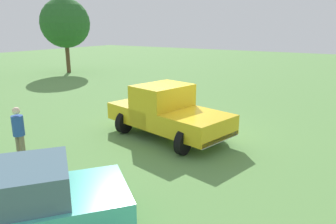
{
  "coord_description": "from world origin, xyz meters",
  "views": [
    {
      "loc": [
        9.47,
        5.65,
        3.77
      ],
      "look_at": [
        0.52,
        -0.06,
        0.9
      ],
      "focal_mm": 34.16,
      "sensor_mm": 36.0,
      "label": 1
    }
  ],
  "objects_px": {
    "pickup_truck": "(166,110)",
    "tree_back_right": "(65,23)",
    "person_bystander": "(19,131)",
    "sedan_near": "(1,212)"
  },
  "relations": [
    {
      "from": "pickup_truck",
      "to": "tree_back_right",
      "type": "distance_m",
      "value": 18.2
    },
    {
      "from": "pickup_truck",
      "to": "tree_back_right",
      "type": "height_order",
      "value": "tree_back_right"
    },
    {
      "from": "person_bystander",
      "to": "tree_back_right",
      "type": "height_order",
      "value": "tree_back_right"
    },
    {
      "from": "pickup_truck",
      "to": "tree_back_right",
      "type": "xyz_separation_m",
      "value": [
        -9.04,
        -15.5,
        3.03
      ]
    },
    {
      "from": "pickup_truck",
      "to": "sedan_near",
      "type": "bearing_deg",
      "value": -70.95
    },
    {
      "from": "person_bystander",
      "to": "tree_back_right",
      "type": "distance_m",
      "value": 18.81
    },
    {
      "from": "sedan_near",
      "to": "person_bystander",
      "type": "distance_m",
      "value": 3.9
    },
    {
      "from": "sedan_near",
      "to": "tree_back_right",
      "type": "height_order",
      "value": "tree_back_right"
    },
    {
      "from": "pickup_truck",
      "to": "person_bystander",
      "type": "relative_size",
      "value": 3.01
    },
    {
      "from": "person_bystander",
      "to": "tree_back_right",
      "type": "xyz_separation_m",
      "value": [
        -13.08,
        -13.17,
        3.07
      ]
    }
  ]
}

